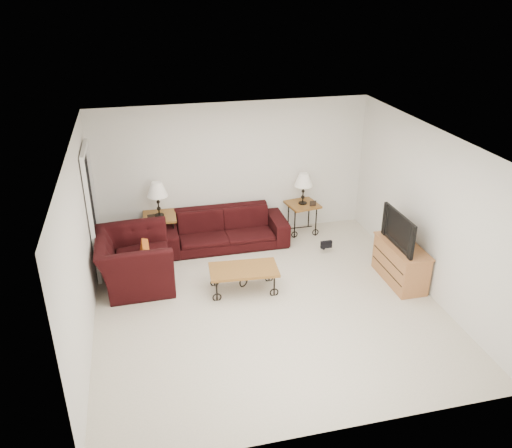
# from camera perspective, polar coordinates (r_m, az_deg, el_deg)

# --- Properties ---
(ground) EXTENTS (5.00, 5.00, 0.00)m
(ground) POSITION_cam_1_polar(r_m,az_deg,el_deg) (7.83, 1.20, -8.79)
(ground) COLOR beige
(ground) RESTS_ON ground
(wall_back) EXTENTS (5.00, 0.02, 2.50)m
(wall_back) POSITION_cam_1_polar(r_m,az_deg,el_deg) (9.45, -2.54, 5.93)
(wall_back) COLOR silver
(wall_back) RESTS_ON ground
(wall_front) EXTENTS (5.00, 0.02, 2.50)m
(wall_front) POSITION_cam_1_polar(r_m,az_deg,el_deg) (5.17, 8.44, -12.37)
(wall_front) COLOR silver
(wall_front) RESTS_ON ground
(wall_left) EXTENTS (0.02, 5.00, 2.50)m
(wall_left) POSITION_cam_1_polar(r_m,az_deg,el_deg) (7.06, -18.78, -2.55)
(wall_left) COLOR silver
(wall_left) RESTS_ON ground
(wall_right) EXTENTS (0.02, 5.00, 2.50)m
(wall_right) POSITION_cam_1_polar(r_m,az_deg,el_deg) (8.15, 18.57, 1.28)
(wall_right) COLOR silver
(wall_right) RESTS_ON ground
(ceiling) EXTENTS (5.00, 5.00, 0.00)m
(ceiling) POSITION_cam_1_polar(r_m,az_deg,el_deg) (6.75, 1.39, 9.07)
(ceiling) COLOR white
(ceiling) RESTS_ON wall_back
(doorway) EXTENTS (0.08, 0.94, 2.04)m
(doorway) POSITION_cam_1_polar(r_m,az_deg,el_deg) (8.64, -17.68, 1.12)
(doorway) COLOR black
(doorway) RESTS_ON ground
(sofa) EXTENTS (2.23, 0.87, 0.65)m
(sofa) POSITION_cam_1_polar(r_m,az_deg,el_deg) (9.33, -3.46, -0.52)
(sofa) COLOR black
(sofa) RESTS_ON ground
(side_table_left) EXTENTS (0.60, 0.60, 0.63)m
(side_table_left) POSITION_cam_1_polar(r_m,az_deg,el_deg) (9.40, -10.47, -0.82)
(side_table_left) COLOR brown
(side_table_left) RESTS_ON ground
(side_table_right) EXTENTS (0.63, 0.63, 0.60)m
(side_table_right) POSITION_cam_1_polar(r_m,az_deg,el_deg) (9.84, 5.10, 0.68)
(side_table_right) COLOR brown
(side_table_right) RESTS_ON ground
(lamp_left) EXTENTS (0.37, 0.37, 0.63)m
(lamp_left) POSITION_cam_1_polar(r_m,az_deg,el_deg) (9.14, -10.78, 2.71)
(lamp_left) COLOR black
(lamp_left) RESTS_ON side_table_left
(lamp_right) EXTENTS (0.39, 0.39, 0.60)m
(lamp_right) POSITION_cam_1_polar(r_m,az_deg,el_deg) (9.61, 5.24, 3.91)
(lamp_right) COLOR black
(lamp_right) RESTS_ON side_table_right
(photo_frame_left) EXTENTS (0.13, 0.03, 0.10)m
(photo_frame_left) POSITION_cam_1_polar(r_m,az_deg,el_deg) (9.10, -11.53, 0.75)
(photo_frame_left) COLOR black
(photo_frame_left) RESTS_ON side_table_left
(photo_frame_right) EXTENTS (0.12, 0.02, 0.10)m
(photo_frame_right) POSITION_cam_1_polar(r_m,az_deg,el_deg) (9.62, 6.31, 2.28)
(photo_frame_right) COLOR black
(photo_frame_right) RESTS_ON side_table_right
(coffee_table) EXTENTS (1.09, 0.64, 0.39)m
(coffee_table) POSITION_cam_1_polar(r_m,az_deg,el_deg) (8.03, -1.36, -6.15)
(coffee_table) COLOR brown
(coffee_table) RESTS_ON ground
(armchair) EXTENTS (1.15, 1.31, 0.84)m
(armchair) POSITION_cam_1_polar(r_m,az_deg,el_deg) (8.32, -13.26, -3.89)
(armchair) COLOR black
(armchair) RESTS_ON ground
(throw_pillow) EXTENTS (0.11, 0.38, 0.38)m
(throw_pillow) POSITION_cam_1_polar(r_m,az_deg,el_deg) (8.23, -12.28, -3.35)
(throw_pillow) COLOR #BF6418
(throw_pillow) RESTS_ON armchair
(tv_stand) EXTENTS (0.45, 1.07, 0.64)m
(tv_stand) POSITION_cam_1_polar(r_m,az_deg,el_deg) (8.53, 15.66, -4.17)
(tv_stand) COLOR #BD7446
(tv_stand) RESTS_ON ground
(television) EXTENTS (0.13, 0.96, 0.55)m
(television) POSITION_cam_1_polar(r_m,az_deg,el_deg) (8.25, 16.01, -0.58)
(television) COLOR black
(television) RESTS_ON tv_stand
(backpack) EXTENTS (0.34, 0.27, 0.41)m
(backpack) POSITION_cam_1_polar(r_m,az_deg,el_deg) (9.27, 7.54, -1.74)
(backpack) COLOR black
(backpack) RESTS_ON ground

